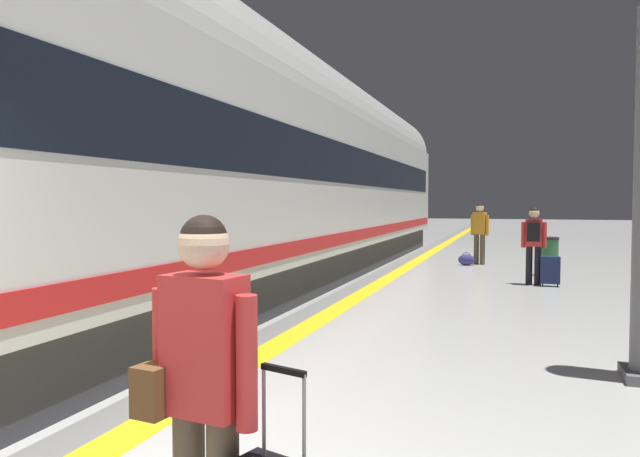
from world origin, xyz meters
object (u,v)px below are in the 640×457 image
traveller_foreground (202,381)px  duffel_bag_mid (466,260)px  high_speed_train (255,161)px  passenger_near (534,239)px  suitcase_near (550,270)px  passenger_mid (480,229)px  waste_bin (548,256)px

traveller_foreground → duffel_bag_mid: size_ratio=3.82×
high_speed_train → traveller_foreground: (3.47, -8.15, -1.53)m
passenger_near → duffel_bag_mid: size_ratio=3.69×
passenger_near → suitcase_near: size_ratio=2.64×
high_speed_train → duffel_bag_mid: bearing=60.7°
high_speed_train → suitcase_near: high_speed_train is taller
high_speed_train → suitcase_near: bearing=25.5°
traveller_foreground → passenger_mid: size_ratio=0.99×
passenger_near → suitcase_near: bearing=-23.2°
high_speed_train → passenger_mid: size_ratio=16.50×
traveller_foreground → passenger_mid: (0.33, 14.68, 0.01)m
passenger_near → waste_bin: passenger_near is taller
duffel_bag_mid → suitcase_near: bearing=-61.6°
suitcase_near → passenger_near: bearing=156.8°
waste_bin → suitcase_near: bearing=-91.7°
passenger_mid → waste_bin: bearing=-51.7°
traveller_foreground → duffel_bag_mid: bearing=90.0°
traveller_foreground → passenger_mid: 14.68m
passenger_near → passenger_mid: (-1.30, 3.81, 0.02)m
suitcase_near → duffel_bag_mid: bearing=118.4°
high_speed_train → waste_bin: 7.32m
traveller_foreground → suitcase_near: 10.93m
traveller_foreground → suitcase_near: bearing=79.7°
high_speed_train → passenger_near: (5.10, 2.72, -1.54)m
duffel_bag_mid → waste_bin: bearing=-41.7°
traveller_foreground → passenger_near: bearing=81.5°
waste_bin → passenger_mid: bearing=128.3°
traveller_foreground → waste_bin: traveller_foreground is taller
passenger_near → duffel_bag_mid: passenger_near is taller
duffel_bag_mid → passenger_mid: bearing=47.1°
high_speed_train → passenger_mid: (3.80, 6.53, -1.52)m
high_speed_train → duffel_bag_mid: size_ratio=63.60×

